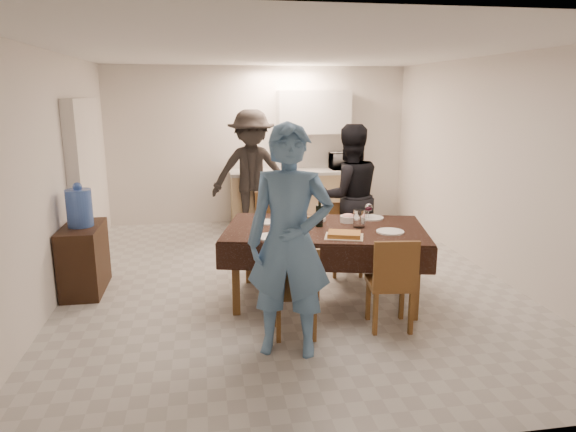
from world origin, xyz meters
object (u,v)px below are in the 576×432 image
object	(u,v)px
water_pitcher	(359,218)
microwave	(345,161)
dining_table	(325,231)
person_near	(290,242)
console	(84,259)
savoury_tart	(344,235)
wine_bottle	(319,212)
person_far	(348,197)
person_kitchen	(252,172)
water_jug	(79,208)

from	to	relation	value
water_pitcher	microwave	world-z (taller)	microwave
dining_table	person_near	bearing A→B (deg)	-104.25
console	microwave	size ratio (longest dim) A/B	1.62
savoury_tart	dining_table	bearing A→B (deg)	104.74
wine_bottle	microwave	bearing A→B (deg)	70.01
savoury_tart	person_near	world-z (taller)	person_near
dining_table	savoury_tart	bearing A→B (deg)	-61.86
water_pitcher	person_far	world-z (taller)	person_far
person_near	person_kitchen	distance (m)	3.90
water_jug	person_far	xyz separation A→B (m)	(3.12, 0.37, -0.05)
console	microwave	xyz separation A→B (m)	(3.70, 2.62, 0.67)
water_pitcher	person_far	distance (m)	1.12
person_near	person_far	distance (m)	2.37
wine_bottle	person_near	xyz separation A→B (m)	(-0.50, -1.10, 0.01)
dining_table	person_near	xyz separation A→B (m)	(-0.55, -1.05, 0.21)
microwave	person_far	world-z (taller)	person_far
wine_bottle	water_pitcher	xyz separation A→B (m)	(0.40, -0.10, -0.07)
person_near	person_kitchen	world-z (taller)	person_near
person_near	console	bearing A→B (deg)	155.18
console	person_far	xyz separation A→B (m)	(3.12, 0.37, 0.53)
console	person_near	size ratio (longest dim) A/B	0.42
console	wine_bottle	distance (m)	2.66
person_near	person_far	xyz separation A→B (m)	(1.10, 2.10, -0.07)
dining_table	person_far	xyz separation A→B (m)	(0.55, 1.05, 0.14)
person_near	microwave	bearing A→B (deg)	84.57
dining_table	savoury_tart	xyz separation A→B (m)	(0.10, -0.38, 0.06)
water_jug	microwave	world-z (taller)	microwave
person_kitchen	person_far	bearing A→B (deg)	-59.96
water_jug	person_near	distance (m)	2.66
console	savoury_tart	bearing A→B (deg)	-21.59
water_pitcher	savoury_tart	world-z (taller)	water_pitcher
microwave	person_kitchen	distance (m)	1.68
wine_bottle	person_near	world-z (taller)	person_near
console	water_jug	size ratio (longest dim) A/B	1.99
person_kitchen	person_near	bearing A→B (deg)	-90.90
wine_bottle	water_pitcher	bearing A→B (deg)	-14.04
dining_table	wine_bottle	world-z (taller)	wine_bottle
wine_bottle	savoury_tart	bearing A→B (deg)	-70.77
microwave	person_far	distance (m)	2.33
water_pitcher	savoury_tart	xyz separation A→B (m)	(-0.25, -0.33, -0.07)
water_jug	person_far	size ratio (longest dim) A/B	0.23
person_near	person_far	size ratio (longest dim) A/B	1.08
water_jug	savoury_tart	xyz separation A→B (m)	(2.67, -1.06, -0.13)
microwave	person_kitchen	xyz separation A→B (m)	(-1.62, -0.45, -0.09)
water_jug	water_pitcher	size ratio (longest dim) A/B	2.16
microwave	water_jug	bearing A→B (deg)	35.31
wine_bottle	savoury_tart	xyz separation A→B (m)	(0.15, -0.43, -0.14)
water_jug	water_pitcher	world-z (taller)	water_jug
water_pitcher	water_jug	bearing A→B (deg)	166.03
savoury_tart	console	bearing A→B (deg)	158.41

